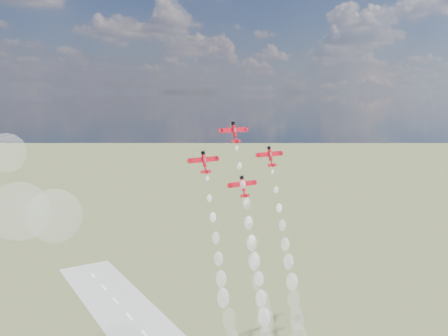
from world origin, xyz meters
The scene contains 7 objects.
plane_lead centered at (17.85, 5.05, 92.36)m, with size 10.58×4.31×7.37m.
plane_left centered at (4.07, 2.22, 83.14)m, with size 10.58×4.31×7.37m.
plane_right centered at (31.62, 2.22, 83.14)m, with size 10.58×4.31×7.37m.
plane_slot centered at (17.85, -0.60, 73.92)m, with size 10.58×4.31×7.37m.
smoke_trail_lead centered at (18.00, -10.34, 41.82)m, with size 5.29×20.49×59.44m.
smoke_trail_left centered at (3.97, -13.23, 32.47)m, with size 5.52×20.04×60.35m.
smoke_trail_right centered at (31.68, -12.99, 32.60)m, with size 5.25×20.17×59.82m.
Camera 1 is at (-71.99, -134.98, 106.09)m, focal length 38.00 mm.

